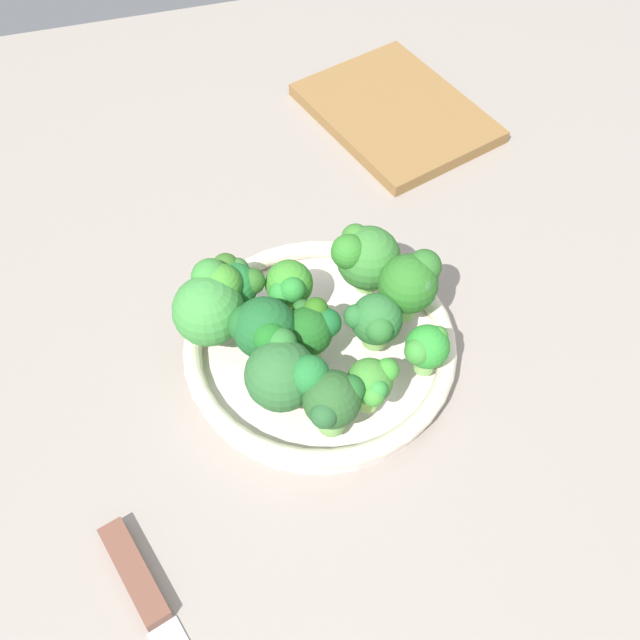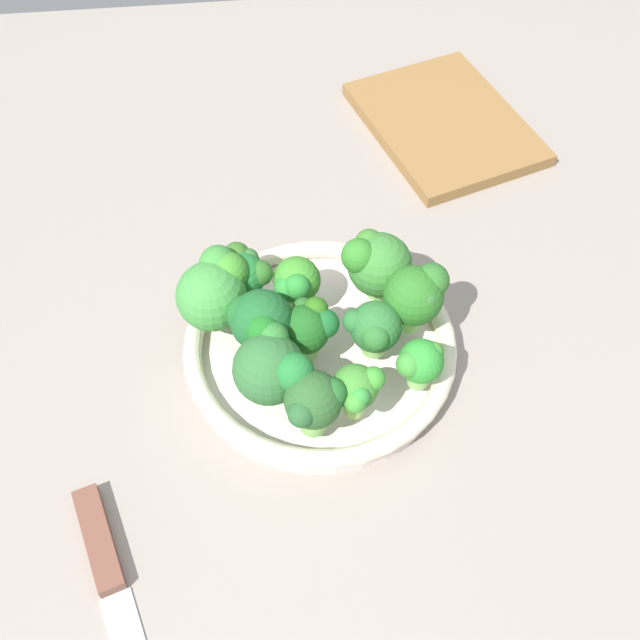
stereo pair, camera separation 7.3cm
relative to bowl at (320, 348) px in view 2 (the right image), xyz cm
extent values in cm
cube|color=gray|center=(0.72, -3.76, -2.94)|extent=(130.00, 130.00, 2.50)
cylinder|color=silver|center=(0.00, 0.00, -0.95)|extent=(25.71, 25.71, 1.49)
torus|color=beige|center=(0.00, 0.00, 0.71)|extent=(26.78, 26.78, 1.83)
cylinder|color=#90D165|center=(5.61, 6.98, 2.78)|extent=(2.68, 2.68, 2.30)
sphere|color=#237632|center=(5.61, 6.98, 5.44)|extent=(4.63, 4.63, 4.63)
sphere|color=#2D6623|center=(5.26, 5.27, 5.92)|extent=(2.56, 2.56, 2.56)
sphere|color=#356F2F|center=(6.88, 6.27, 6.27)|extent=(2.12, 2.12, 2.12)
sphere|color=#346923|center=(7.27, 7.38, 6.45)|extent=(2.68, 2.68, 2.68)
cylinder|color=#9ED868|center=(4.84, 1.76, 2.51)|extent=(2.31, 2.31, 1.76)
sphere|color=#3C8D2C|center=(4.84, 1.76, 4.92)|extent=(4.70, 4.70, 4.70)
sphere|color=#2A8631|center=(3.20, 1.84, 5.95)|extent=(2.57, 2.57, 2.57)
sphere|color=#2D8A34|center=(3.53, 2.75, 5.35)|extent=(2.64, 2.64, 2.64)
cylinder|color=#88C356|center=(-5.70, 5.13, 2.62)|extent=(2.19, 2.19, 1.98)
sphere|color=#2E6832|center=(-5.70, 5.13, 5.73)|extent=(6.51, 6.51, 6.51)
sphere|color=#2D762F|center=(-3.54, 4.53, 7.40)|extent=(2.85, 2.85, 2.85)
sphere|color=#227532|center=(-7.28, 2.97, 7.27)|extent=(3.51, 3.51, 3.51)
cylinder|color=#94CE68|center=(-1.66, -5.01, 2.57)|extent=(2.46, 2.46, 1.88)
sphere|color=#2C6D31|center=(-1.66, -5.01, 5.11)|extent=(4.92, 4.92, 4.92)
sphere|color=#296A30|center=(-1.37, -3.08, 5.82)|extent=(2.33, 2.33, 2.33)
sphere|color=#2B6B2C|center=(-3.25, -4.71, 5.75)|extent=(2.72, 2.72, 2.72)
cylinder|color=#89C468|center=(-5.90, -8.49, 2.71)|extent=(1.94, 1.94, 2.16)
sphere|color=green|center=(-5.90, -8.49, 5.13)|extent=(4.12, 4.12, 4.12)
sphere|color=#408333|center=(-5.33, -9.51, 5.38)|extent=(2.23, 2.23, 2.23)
sphere|color=#3A8B33|center=(-6.46, -7.29, 5.65)|extent=(2.45, 2.45, 2.45)
sphere|color=#3E862F|center=(-5.47, -9.59, 5.84)|extent=(1.85, 1.85, 1.85)
cylinder|color=#75C254|center=(1.14, -8.87, 2.99)|extent=(2.13, 2.13, 2.73)
sphere|color=#2C7024|center=(1.14, -8.87, 6.23)|extent=(5.75, 5.75, 5.75)
sphere|color=#347232|center=(-0.47, -9.59, 7.22)|extent=(2.43, 2.43, 2.43)
sphere|color=#2E6C28|center=(1.45, -10.62, 7.38)|extent=(3.35, 3.35, 3.35)
cylinder|color=#98D369|center=(5.26, -6.41, 2.62)|extent=(2.52, 2.52, 1.99)
sphere|color=#397E33|center=(5.26, -6.41, 5.69)|extent=(6.39, 6.39, 6.39)
sphere|color=#327E29|center=(5.15, -4.28, 7.39)|extent=(3.47, 3.47, 3.47)
sphere|color=#397B2B|center=(6.87, -5.51, 7.20)|extent=(2.81, 2.81, 2.81)
cylinder|color=#8BBF62|center=(-1.37, 1.56, 2.66)|extent=(2.55, 2.55, 2.06)
sphere|color=#1D5C1D|center=(-1.37, 1.56, 5.21)|extent=(4.68, 4.68, 4.68)
sphere|color=#2D6919|center=(-0.03, 0.41, 6.35)|extent=(2.41, 2.41, 2.41)
sphere|color=#1A612A|center=(-1.23, -0.29, 5.66)|extent=(2.78, 2.78, 2.78)
sphere|color=#255E23|center=(0.41, 1.49, 5.81)|extent=(2.00, 2.00, 2.00)
cylinder|color=#9FD863|center=(-8.30, -2.18, 2.96)|extent=(1.88, 1.88, 2.67)
sphere|color=#3E8730|center=(-8.30, -2.18, 5.64)|extent=(4.13, 4.13, 4.13)
sphere|color=#3F9133|center=(-9.99, -1.97, 6.06)|extent=(2.04, 2.04, 2.04)
sphere|color=green|center=(-8.17, -3.47, 6.54)|extent=(2.15, 2.15, 2.15)
sphere|color=#328D36|center=(-9.75, -2.38, 6.51)|extent=(1.77, 1.77, 1.77)
cylinder|color=#96C767|center=(2.92, 9.96, 2.67)|extent=(2.03, 2.03, 2.08)
sphere|color=#3F8F3E|center=(2.92, 9.96, 5.90)|extent=(6.75, 6.75, 6.75)
sphere|color=#41902E|center=(4.64, 8.25, 7.18)|extent=(3.92, 3.92, 3.92)
sphere|color=#3A8937|center=(5.44, 9.09, 7.51)|extent=(3.64, 3.64, 3.64)
cylinder|color=#8AC567|center=(-9.42, 1.57, 3.00)|extent=(2.54, 2.54, 2.74)
sphere|color=#2A5A28|center=(-9.42, 1.57, 6.03)|extent=(5.12, 5.12, 5.12)
sphere|color=#275A2D|center=(-11.05, 2.72, 6.68)|extent=(2.38, 2.38, 2.38)
sphere|color=#216126|center=(-9.31, -0.10, 6.77)|extent=(2.53, 2.53, 2.53)
sphere|color=#245825|center=(-10.58, 2.53, 6.32)|extent=(2.47, 2.47, 2.47)
cylinder|color=#8FD568|center=(-0.71, 5.43, 2.99)|extent=(1.98, 1.98, 2.72)
sphere|color=#1D5D2A|center=(-0.71, 5.43, 6.25)|extent=(5.86, 5.86, 5.86)
sphere|color=#1C6A1F|center=(-2.63, 5.36, 7.33)|extent=(3.11, 3.11, 3.11)
sphere|color=#1E5C24|center=(0.01, 7.00, 6.57)|extent=(3.44, 3.44, 3.44)
cube|color=brown|center=(-17.02, 20.72, -0.94)|extent=(9.81, 5.03, 1.50)
cube|color=olive|center=(33.39, -19.43, -0.89)|extent=(27.70, 24.07, 1.60)
camera|label=1|loc=(-42.12, 11.77, 63.13)|focal=43.70mm
camera|label=2|loc=(-43.49, 4.60, 63.13)|focal=43.70mm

